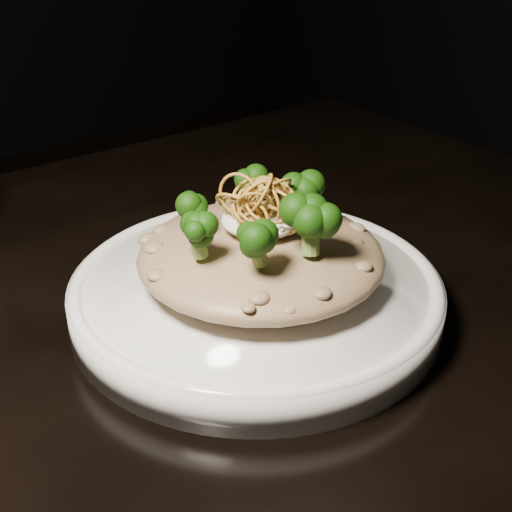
{
  "coord_description": "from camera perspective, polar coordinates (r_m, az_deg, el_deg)",
  "views": [
    {
      "loc": [
        -0.26,
        -0.45,
        1.08
      ],
      "look_at": [
        0.05,
        -0.04,
        0.81
      ],
      "focal_mm": 50.0,
      "sensor_mm": 36.0,
      "label": 1
    }
  ],
  "objects": [
    {
      "name": "table",
      "position": [
        0.67,
        -6.1,
        -10.34
      ],
      "size": [
        1.1,
        0.8,
        0.75
      ],
      "color": "black",
      "rests_on": "ground"
    },
    {
      "name": "risotto",
      "position": [
        0.59,
        0.4,
        0.08
      ],
      "size": [
        0.21,
        0.21,
        0.05
      ],
      "primitive_type": "ellipsoid",
      "color": "brown",
      "rests_on": "plate"
    },
    {
      "name": "cheese",
      "position": [
        0.58,
        0.36,
        2.91
      ],
      "size": [
        0.06,
        0.06,
        0.02
      ],
      "primitive_type": "ellipsoid",
      "color": "white",
      "rests_on": "risotto"
    },
    {
      "name": "plate",
      "position": [
        0.61,
        0.0,
        -3.23
      ],
      "size": [
        0.31,
        0.31,
        0.03
      ],
      "primitive_type": "cylinder",
      "color": "white",
      "rests_on": "table"
    },
    {
      "name": "shallots",
      "position": [
        0.55,
        0.16,
        5.12
      ],
      "size": [
        0.06,
        0.06,
        0.04
      ],
      "primitive_type": null,
      "color": "#935E1F",
      "rests_on": "cheese"
    },
    {
      "name": "broccoli",
      "position": [
        0.56,
        -0.22,
        3.95
      ],
      "size": [
        0.13,
        0.13,
        0.05
      ],
      "primitive_type": null,
      "color": "black",
      "rests_on": "risotto"
    }
  ]
}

